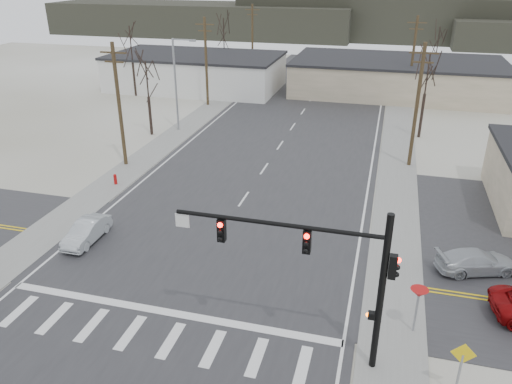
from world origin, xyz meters
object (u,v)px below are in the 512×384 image
(car_far_b, at_px, (322,68))
(car_parked_silver, at_px, (476,261))
(fire_hydrant, at_px, (115,179))
(traffic_signal_mast, at_px, (334,266))
(sedan_crossing, at_px, (87,232))
(car_far_a, at_px, (357,78))

(car_far_b, distance_m, car_parked_silver, 55.05)
(fire_hydrant, distance_m, car_parked_silver, 25.64)
(traffic_signal_mast, distance_m, sedan_crossing, 17.02)
(sedan_crossing, bearing_deg, car_far_b, 82.80)
(sedan_crossing, bearing_deg, car_parked_silver, 6.03)
(fire_hydrant, relative_size, car_far_a, 0.15)
(fire_hydrant, height_order, car_far_b, car_far_b)
(sedan_crossing, height_order, car_far_a, car_far_a)
(traffic_signal_mast, relative_size, car_far_a, 1.53)
(car_far_a, distance_m, car_parked_silver, 46.21)
(sedan_crossing, xyz_separation_m, car_far_b, (6.37, 55.29, -0.00))
(fire_hydrant, height_order, car_far_a, car_far_a)
(sedan_crossing, distance_m, car_far_b, 55.66)
(car_parked_silver, bearing_deg, sedan_crossing, 76.87)
(car_far_a, height_order, car_far_b, car_far_a)
(sedan_crossing, bearing_deg, traffic_signal_mast, -22.10)
(car_far_a, xyz_separation_m, car_far_b, (-5.91, 7.58, -0.21))
(car_far_b, bearing_deg, car_parked_silver, -72.42)
(fire_hydrant, bearing_deg, car_far_b, 79.11)
(traffic_signal_mast, xyz_separation_m, car_far_b, (-9.02, 61.35, -3.99))
(traffic_signal_mast, height_order, sedan_crossing, traffic_signal_mast)
(fire_hydrant, distance_m, car_far_b, 48.01)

